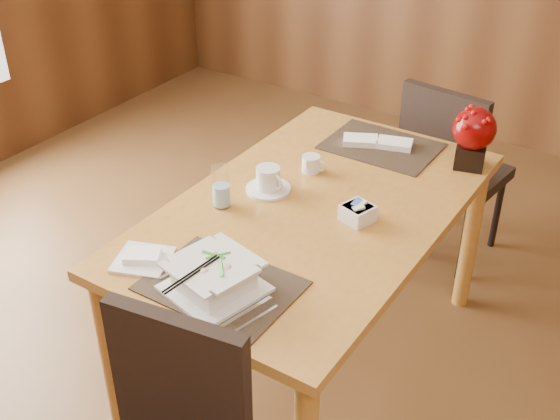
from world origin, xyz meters
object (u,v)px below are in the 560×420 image
Objects in this scene: dining_table at (313,228)px; berry_decor at (474,134)px; sugar_caddy at (358,213)px; bread_plate at (143,260)px; coffee_cup at (268,181)px; soup_setting at (214,278)px; creamer_jug at (311,164)px; far_chair at (448,165)px; water_glass at (221,187)px.

dining_table is 6.11× the size of berry_decor.
bread_plate is at bearing -128.21° from sugar_caddy.
soup_setting is at bearing -71.40° from coffee_cup.
far_chair reaches higher than creamer_jug.
creamer_jug is 0.37× the size of berry_decor.
sugar_caddy is 0.11× the size of far_chair.
berry_decor is at bearing 72.32° from sugar_caddy.
creamer_jug is at bearing 76.20° from far_chair.
water_glass is (-0.28, 0.40, 0.03)m from soup_setting.
bread_plate is (-0.29, -0.58, 0.10)m from dining_table.
water_glass is at bearing 88.80° from bread_plate.
far_chair is (0.29, 0.77, -0.27)m from creamer_jug.
sugar_caddy is at bearing 0.07° from dining_table.
bread_plate is (-0.65, -1.17, -0.13)m from berry_decor.
soup_setting is 3.39× the size of creamer_jug.
far_chair is (-0.21, 0.39, -0.37)m from berry_decor.
water_glass is 0.42m from creamer_jug.
water_glass reaches higher than soup_setting.
soup_setting is 1.99× the size of water_glass.
water_glass is (-0.08, -0.18, 0.04)m from coffee_cup.
berry_decor is (0.36, 1.17, 0.09)m from soup_setting.
coffee_cup reaches higher than sugar_caddy.
soup_setting is 0.61m from sugar_caddy.
berry_decor is (0.56, 0.58, 0.10)m from coffee_cup.
far_chair is at bearing 70.19° from coffee_cup.
coffee_cup is (-0.20, 0.58, -0.01)m from soup_setting.
berry_decor is at bearing 50.17° from water_glass.
dining_table is at bearing -179.93° from sugar_caddy.
soup_setting is at bearing 91.41° from far_chair.
berry_decor is (0.36, 0.59, 0.24)m from dining_table.
berry_decor is (0.50, 0.37, 0.11)m from creamer_jug.
creamer_jug is (-0.14, 0.79, -0.02)m from soup_setting.
coffee_cup is at bearing 81.42° from bread_plate.
water_glass is 0.17× the size of far_chair.
dining_table is 1.64× the size of far_chair.
bread_plate is at bearing -118.92° from berry_decor.
dining_table is at bearing 32.83° from water_glass.
soup_setting reaches higher than dining_table.
dining_table is 0.28m from creamer_jug.
coffee_cup is 1.84× the size of creamer_jug.
creamer_jug is at bearing 74.47° from coffee_cup.
sugar_caddy is (0.37, -0.00, -0.01)m from coffee_cup.
soup_setting is 1.26× the size of berry_decor.
coffee_cup is 0.22m from creamer_jug.
water_glass is at bearing -158.37° from sugar_caddy.
water_glass is 1.00m from berry_decor.
creamer_jug is 0.81m from bread_plate.
creamer_jug is (-0.14, 0.21, 0.13)m from dining_table.
far_chair is (0.16, 0.98, -0.14)m from dining_table.
dining_table is 8.94× the size of bread_plate.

